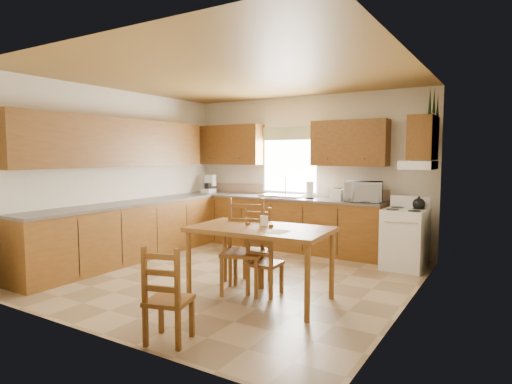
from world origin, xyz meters
The scene contains 35 objects.
floor centered at (0.00, 0.00, 0.00)m, with size 4.50×4.50×0.00m, color #977D5B.
ceiling centered at (0.00, 0.00, 2.70)m, with size 4.50×4.50×0.00m, color olive.
wall_left centered at (-2.25, 0.00, 1.35)m, with size 4.50×4.50×0.00m, color beige.
wall_right centered at (2.25, 0.00, 1.35)m, with size 4.50×4.50×0.00m, color beige.
wall_back centered at (0.00, 2.25, 1.35)m, with size 4.50×4.50×0.00m, color beige.
wall_front centered at (0.00, -2.25, 1.35)m, with size 4.50×4.50×0.00m, color beige.
lower_cab_back centered at (-0.38, 1.95, 0.44)m, with size 3.75×0.60×0.88m, color brown.
lower_cab_left centered at (-1.95, -0.15, 0.44)m, with size 0.60×3.60×0.88m, color brown.
counter_back centered at (-0.38, 1.95, 0.90)m, with size 3.75×0.63×0.04m, color #5A534F.
counter_left centered at (-1.95, -0.15, 0.90)m, with size 0.63×3.60×0.04m, color #5A534F.
backsplash centered at (-0.38, 2.24, 1.01)m, with size 3.75×0.01×0.18m, color #9B7F68.
upper_cab_back_left centered at (-1.55, 2.08, 1.85)m, with size 1.41×0.33×0.75m, color brown.
upper_cab_back_right centered at (0.86, 2.08, 1.85)m, with size 1.25×0.33×0.75m, color brown.
upper_cab_left centered at (-2.08, -0.15, 1.85)m, with size 0.33×3.60×0.75m, color brown.
upper_cab_stove centered at (2.08, 1.65, 1.90)m, with size 0.33×0.62×0.62m, color brown.
range_hood centered at (2.03, 1.65, 1.52)m, with size 0.44×0.62×0.12m, color silver.
window_frame centered at (-0.30, 2.22, 1.55)m, with size 1.13×0.02×1.18m, color silver.
window_pane centered at (-0.30, 2.21, 1.55)m, with size 1.05×0.01×1.10m, color white.
window_valance centered at (-0.30, 2.19, 2.05)m, with size 1.19×0.01×0.24m, color #4F6E39.
sink_basin centered at (-0.30, 1.95, 0.94)m, with size 0.75×0.45×0.04m, color silver.
pine_decal_a centered at (2.21, 1.33, 2.38)m, with size 0.22×0.22×0.36m, color #1D461C.
pine_decal_b centered at (2.21, 1.65, 2.42)m, with size 0.22×0.22×0.36m, color #1D461C.
pine_decal_c centered at (2.21, 1.97, 2.38)m, with size 0.22×0.22×0.36m, color #1D461C.
stove centered at (1.88, 1.64, 0.43)m, with size 0.58×0.60×0.86m, color silver.
coffeemaker centered at (-1.95, 1.94, 1.09)m, with size 0.20×0.24×0.35m, color silver.
paper_towel centered at (0.22, 1.94, 1.07)m, with size 0.13×0.13×0.29m, color white.
toaster centered at (0.73, 1.93, 1.02)m, with size 0.24×0.15×0.19m, color silver.
microwave centered at (1.16, 1.91, 1.08)m, with size 0.54×0.39×0.32m, color silver.
dining_table centered at (0.76, -0.60, 0.42)m, with size 1.57×0.90×0.84m, color brown.
chair_near_left centered at (0.64, -1.99, 0.44)m, with size 0.37×0.35×0.88m, color brown.
chair_near_right centered at (0.71, -0.41, 0.43)m, with size 0.36×0.35×0.87m, color brown.
chair_far_left centered at (0.45, -0.51, 0.56)m, with size 0.47×0.45×1.12m, color brown.
chair_far_right centered at (0.37, -0.13, 0.49)m, with size 0.41×0.39×0.97m, color brown.
table_paper centered at (1.07, -0.76, 0.84)m, with size 0.19×0.25×0.00m, color white.
table_card centered at (0.75, -0.51, 0.90)m, with size 0.09×0.02×0.12m, color white.
Camera 1 is at (3.22, -4.74, 1.67)m, focal length 30.00 mm.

